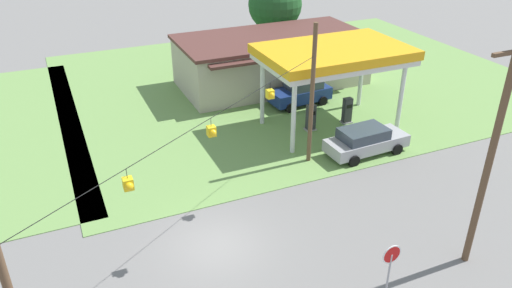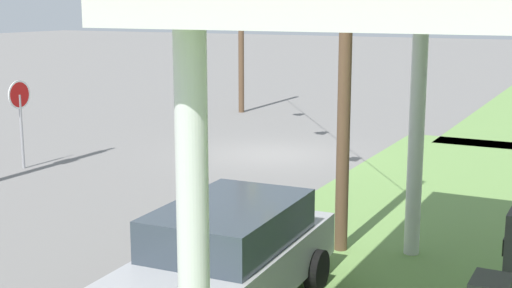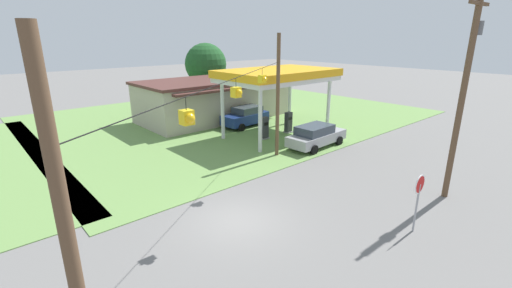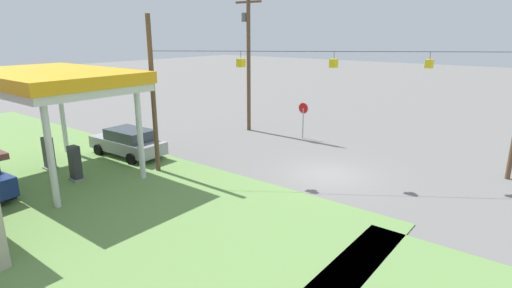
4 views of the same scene
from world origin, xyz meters
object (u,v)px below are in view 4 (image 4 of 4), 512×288
Objects in this scene: gas_station_canopy at (51,81)px; stop_sign_roadside at (303,112)px; fuel_pump_near at (75,164)px; utility_pole_main at (248,55)px; car_at_pumps_front at (128,142)px; fuel_pump_far at (49,154)px.

gas_station_canopy reaches higher than stop_sign_roadside.
utility_pole_main is (-0.00, -13.42, 4.67)m from fuel_pump_near.
fuel_pump_near is at bearing 106.74° from car_at_pumps_front.
stop_sign_roadside is at bearing -123.12° from car_at_pumps_front.
stop_sign_roadside is 5.81m from utility_pole_main.
fuel_pump_near is 1.00× the size of fuel_pump_far.
car_at_pumps_front is 0.51× the size of utility_pole_main.
gas_station_canopy is 1.79× the size of car_at_pumps_front.
fuel_pump_near is 14.21m from utility_pole_main.
gas_station_canopy is 5.08× the size of fuel_pump_far.
stop_sign_roadside is (-4.47, -13.84, 0.98)m from fuel_pump_near.
gas_station_canopy is 5.08× the size of fuel_pump_near.
fuel_pump_far is at bearing -117.39° from stop_sign_roadside.
utility_pole_main is (-2.71, -13.42, 4.67)m from fuel_pump_far.
car_at_pumps_front is 2.00× the size of stop_sign_roadside.
fuel_pump_far is 0.70× the size of stop_sign_roadside.
utility_pole_main is (-1.36, -13.42, 0.74)m from gas_station_canopy.
stop_sign_roadside is (-5.82, -13.85, -2.96)m from gas_station_canopy.
utility_pole_main reaches higher than fuel_pump_near.
fuel_pump_near is at bearing 180.00° from fuel_pump_far.
utility_pole_main is at bearing -101.41° from fuel_pump_far.
gas_station_canopy is 4.16m from fuel_pump_near.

